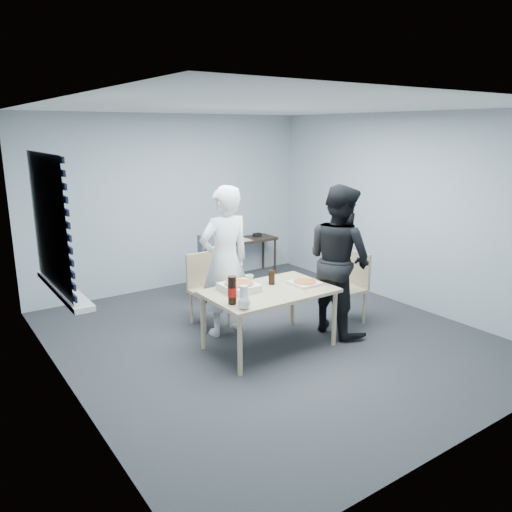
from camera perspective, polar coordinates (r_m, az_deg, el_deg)
room at (r=4.99m, az=-22.13°, el=2.47°), size 5.00×5.00×5.00m
dining_table at (r=5.48m, az=1.53°, el=-4.50°), size 1.38×0.87×0.67m
chair_far at (r=6.23m, az=-5.73°, el=-3.17°), size 0.42×0.42×0.89m
chair_right at (r=6.37m, az=10.77°, el=-2.95°), size 0.42×0.42×0.89m
person_white at (r=5.79m, az=-3.57°, el=-0.63°), size 0.65×0.42×1.77m
person_black at (r=5.94m, az=9.46°, el=-0.43°), size 0.47×0.86×1.77m
side_table at (r=8.23m, az=-0.92°, el=1.48°), size 0.94×0.42×0.63m
stool at (r=7.14m, az=-5.34°, el=-1.57°), size 0.39×0.39×0.54m
backpack at (r=7.05m, az=-5.34°, el=0.80°), size 0.29×0.21×0.40m
pizza_box_a at (r=5.41m, az=-1.94°, el=-3.56°), size 0.37×0.37×0.09m
pizza_box_b at (r=5.66m, az=5.59°, el=-3.07°), size 0.29×0.29×0.04m
mug_a at (r=4.88m, az=-1.36°, el=-5.51°), size 0.17×0.17×0.10m
mug_b at (r=5.68m, az=-0.79°, el=-2.65°), size 0.10×0.10×0.09m
cola_glass at (r=5.63m, az=1.80°, el=-2.46°), size 0.08×0.08×0.16m
soda_bottle at (r=4.99m, az=-2.74°, el=-3.98°), size 0.09×0.09×0.29m
plastic_cups at (r=4.97m, az=-1.36°, el=-4.52°), size 0.09×0.09×0.20m
rubber_band at (r=5.40m, az=5.79°, el=-4.16°), size 0.06×0.06×0.00m
papers at (r=8.13m, az=-1.76°, el=1.90°), size 0.33×0.39×0.01m
black_box at (r=8.37m, az=0.14°, el=2.44°), size 0.15×0.13×0.05m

